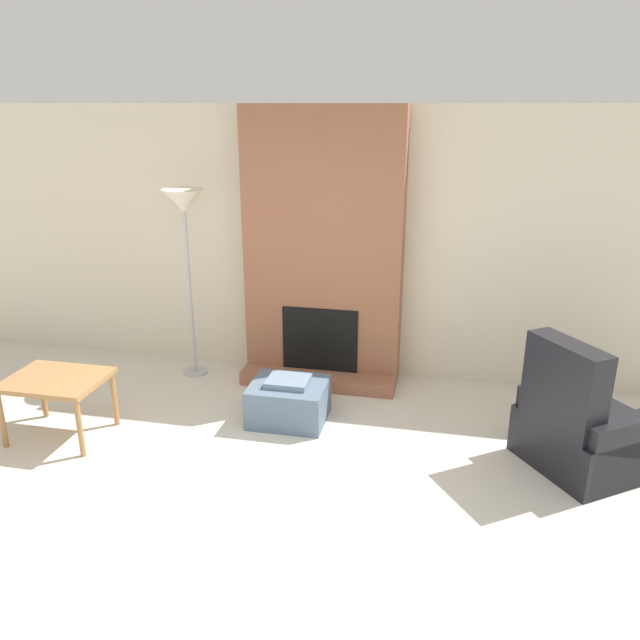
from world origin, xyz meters
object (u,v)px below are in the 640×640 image
(ottoman, at_px, (289,401))
(side_table, at_px, (56,385))
(armchair, at_px, (581,431))
(floor_lamp_left, at_px, (184,211))

(ottoman, bearing_deg, side_table, -159.81)
(armchair, height_order, side_table, armchair)
(ottoman, relative_size, floor_lamp_left, 0.35)
(armchair, bearing_deg, side_table, 60.69)
(side_table, relative_size, floor_lamp_left, 0.41)
(side_table, bearing_deg, floor_lamp_left, 68.11)
(armchair, bearing_deg, ottoman, 49.01)
(ottoman, xyz_separation_m, side_table, (-1.76, -0.65, 0.28))
(ottoman, height_order, floor_lamp_left, floor_lamp_left)
(floor_lamp_left, bearing_deg, side_table, -111.89)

